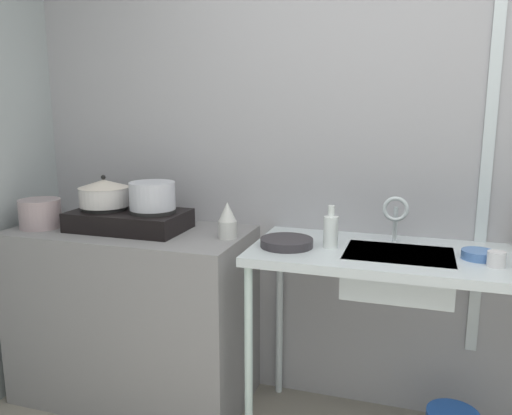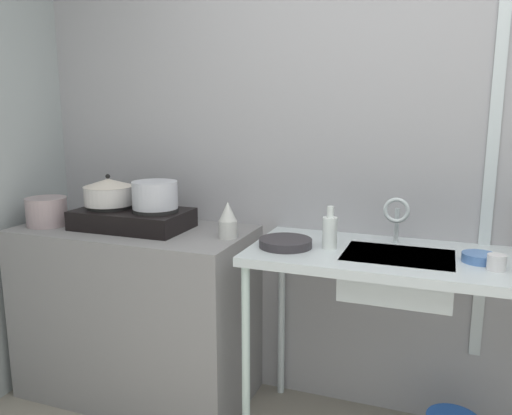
{
  "view_description": "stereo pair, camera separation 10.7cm",
  "coord_description": "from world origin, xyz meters",
  "px_view_note": "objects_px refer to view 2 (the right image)",
  "views": [
    {
      "loc": [
        0.02,
        -0.95,
        1.52
      ],
      "look_at": [
        -0.69,
        1.24,
        1.07
      ],
      "focal_mm": 35.85,
      "sensor_mm": 36.0,
      "label": 1
    },
    {
      "loc": [
        0.12,
        -0.91,
        1.52
      ],
      "look_at": [
        -0.69,
        1.24,
        1.07
      ],
      "focal_mm": 35.85,
      "sensor_mm": 36.0,
      "label": 2
    }
  ],
  "objects_px": {
    "small_bowl_on_drainboard": "(479,258)",
    "frying_pan": "(285,243)",
    "sink_basin": "(397,275)",
    "pot_on_left_burner": "(109,192)",
    "cup_by_rack": "(496,262)",
    "bottle_by_sink": "(330,232)",
    "pot_on_right_burner": "(155,195)",
    "faucet": "(396,214)",
    "percolator": "(228,220)",
    "pot_beside_stove": "(47,212)",
    "stove": "(133,218)"
  },
  "relations": [
    {
      "from": "stove",
      "to": "frying_pan",
      "type": "relative_size",
      "value": 2.44
    },
    {
      "from": "small_bowl_on_drainboard",
      "to": "faucet",
      "type": "bearing_deg",
      "value": 157.13
    },
    {
      "from": "frying_pan",
      "to": "bottle_by_sink",
      "type": "height_order",
      "value": "bottle_by_sink"
    },
    {
      "from": "cup_by_rack",
      "to": "frying_pan",
      "type": "bearing_deg",
      "value": 178.05
    },
    {
      "from": "pot_on_left_burner",
      "to": "bottle_by_sink",
      "type": "distance_m",
      "value": 1.17
    },
    {
      "from": "sink_basin",
      "to": "percolator",
      "type": "bearing_deg",
      "value": 179.3
    },
    {
      "from": "stove",
      "to": "faucet",
      "type": "bearing_deg",
      "value": 6.09
    },
    {
      "from": "pot_on_left_burner",
      "to": "frying_pan",
      "type": "height_order",
      "value": "pot_on_left_burner"
    },
    {
      "from": "pot_on_left_burner",
      "to": "cup_by_rack",
      "type": "distance_m",
      "value": 1.83
    },
    {
      "from": "small_bowl_on_drainboard",
      "to": "frying_pan",
      "type": "bearing_deg",
      "value": -175.85
    },
    {
      "from": "pot_on_right_burner",
      "to": "cup_by_rack",
      "type": "distance_m",
      "value": 1.56
    },
    {
      "from": "pot_on_right_burner",
      "to": "frying_pan",
      "type": "height_order",
      "value": "pot_on_right_burner"
    },
    {
      "from": "pot_beside_stove",
      "to": "bottle_by_sink",
      "type": "relative_size",
      "value": 1.1
    },
    {
      "from": "sink_basin",
      "to": "cup_by_rack",
      "type": "bearing_deg",
      "value": -11.76
    },
    {
      "from": "sink_basin",
      "to": "small_bowl_on_drainboard",
      "type": "bearing_deg",
      "value": 1.8
    },
    {
      "from": "cup_by_rack",
      "to": "small_bowl_on_drainboard",
      "type": "distance_m",
      "value": 0.1
    },
    {
      "from": "sink_basin",
      "to": "bottle_by_sink",
      "type": "distance_m",
      "value": 0.34
    },
    {
      "from": "small_bowl_on_drainboard",
      "to": "bottle_by_sink",
      "type": "relative_size",
      "value": 0.71
    },
    {
      "from": "sink_basin",
      "to": "pot_on_left_burner",
      "type": "bearing_deg",
      "value": 179.36
    },
    {
      "from": "faucet",
      "to": "bottle_by_sink",
      "type": "relative_size",
      "value": 1.16
    },
    {
      "from": "stove",
      "to": "pot_beside_stove",
      "type": "height_order",
      "value": "pot_beside_stove"
    },
    {
      "from": "pot_on_right_burner",
      "to": "percolator",
      "type": "height_order",
      "value": "pot_on_right_burner"
    },
    {
      "from": "frying_pan",
      "to": "sink_basin",
      "type": "bearing_deg",
      "value": 5.67
    },
    {
      "from": "stove",
      "to": "frying_pan",
      "type": "height_order",
      "value": "stove"
    },
    {
      "from": "cup_by_rack",
      "to": "stove",
      "type": "bearing_deg",
      "value": 176.85
    },
    {
      "from": "faucet",
      "to": "small_bowl_on_drainboard",
      "type": "height_order",
      "value": "faucet"
    },
    {
      "from": "faucet",
      "to": "stove",
      "type": "bearing_deg",
      "value": -173.91
    },
    {
      "from": "percolator",
      "to": "stove",
      "type": "bearing_deg",
      "value": 179.28
    },
    {
      "from": "faucet",
      "to": "bottle_by_sink",
      "type": "distance_m",
      "value": 0.31
    },
    {
      "from": "pot_beside_stove",
      "to": "cup_by_rack",
      "type": "height_order",
      "value": "pot_beside_stove"
    },
    {
      "from": "percolator",
      "to": "sink_basin",
      "type": "xyz_separation_m",
      "value": [
        0.78,
        -0.01,
        -0.17
      ]
    },
    {
      "from": "pot_on_left_burner",
      "to": "pot_beside_stove",
      "type": "xyz_separation_m",
      "value": [
        -0.32,
        -0.1,
        -0.11
      ]
    },
    {
      "from": "small_bowl_on_drainboard",
      "to": "bottle_by_sink",
      "type": "height_order",
      "value": "bottle_by_sink"
    },
    {
      "from": "frying_pan",
      "to": "bottle_by_sink",
      "type": "relative_size",
      "value": 1.24
    },
    {
      "from": "pot_on_right_burner",
      "to": "frying_pan",
      "type": "distance_m",
      "value": 0.72
    },
    {
      "from": "pot_on_right_burner",
      "to": "sink_basin",
      "type": "distance_m",
      "value": 1.21
    },
    {
      "from": "sink_basin",
      "to": "frying_pan",
      "type": "xyz_separation_m",
      "value": [
        -0.48,
        -0.05,
        0.11
      ]
    },
    {
      "from": "stove",
      "to": "small_bowl_on_drainboard",
      "type": "height_order",
      "value": "stove"
    },
    {
      "from": "faucet",
      "to": "frying_pan",
      "type": "distance_m",
      "value": 0.51
    },
    {
      "from": "pot_beside_stove",
      "to": "percolator",
      "type": "xyz_separation_m",
      "value": [
        0.99,
        0.09,
        0.01
      ]
    },
    {
      "from": "bottle_by_sink",
      "to": "percolator",
      "type": "bearing_deg",
      "value": 178.48
    },
    {
      "from": "pot_on_right_burner",
      "to": "small_bowl_on_drainboard",
      "type": "relative_size",
      "value": 1.68
    },
    {
      "from": "pot_on_right_burner",
      "to": "frying_pan",
      "type": "xyz_separation_m",
      "value": [
        0.7,
        -0.06,
        -0.16
      ]
    },
    {
      "from": "pot_on_right_burner",
      "to": "small_bowl_on_drainboard",
      "type": "xyz_separation_m",
      "value": [
        1.49,
        -0.01,
        -0.16
      ]
    },
    {
      "from": "faucet",
      "to": "frying_pan",
      "type": "xyz_separation_m",
      "value": [
        -0.45,
        -0.2,
        -0.13
      ]
    },
    {
      "from": "frying_pan",
      "to": "small_bowl_on_drainboard",
      "type": "bearing_deg",
      "value": 4.15
    },
    {
      "from": "pot_on_right_burner",
      "to": "bottle_by_sink",
      "type": "distance_m",
      "value": 0.89
    },
    {
      "from": "pot_on_right_burner",
      "to": "percolator",
      "type": "bearing_deg",
      "value": -0.96
    },
    {
      "from": "percolator",
      "to": "faucet",
      "type": "xyz_separation_m",
      "value": [
        0.75,
        0.14,
        0.06
      ]
    },
    {
      "from": "faucet",
      "to": "cup_by_rack",
      "type": "bearing_deg",
      "value": -30.1
    }
  ]
}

